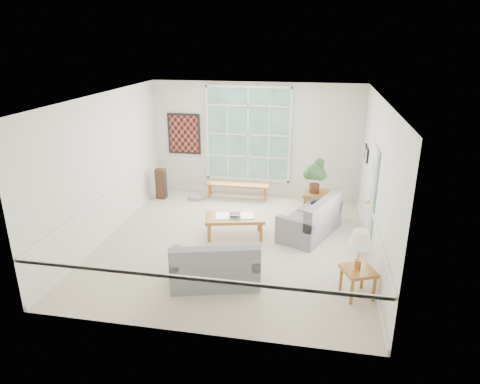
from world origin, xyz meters
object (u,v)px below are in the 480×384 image
(coffee_table, at_px, (235,226))
(loveseat_right, at_px, (310,216))
(side_table, at_px, (357,282))
(loveseat_front, at_px, (215,262))
(end_table, at_px, (316,205))

(coffee_table, bearing_deg, loveseat_right, 0.84)
(coffee_table, bearing_deg, side_table, -50.62)
(loveseat_right, bearing_deg, coffee_table, -142.34)
(loveseat_front, xyz_separation_m, coffee_table, (-0.03, 1.90, -0.17))
(end_table, bearing_deg, coffee_table, -140.73)
(loveseat_right, height_order, loveseat_front, loveseat_right)
(loveseat_front, bearing_deg, loveseat_right, 40.98)
(loveseat_right, distance_m, coffee_table, 1.64)
(loveseat_front, distance_m, side_table, 2.41)
(coffee_table, xyz_separation_m, end_table, (1.70, 1.39, 0.08))
(loveseat_right, relative_size, loveseat_front, 1.06)
(loveseat_front, height_order, coffee_table, loveseat_front)
(loveseat_front, xyz_separation_m, side_table, (2.40, 0.04, -0.16))
(loveseat_right, bearing_deg, loveseat_front, -100.42)
(loveseat_right, height_order, side_table, loveseat_right)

